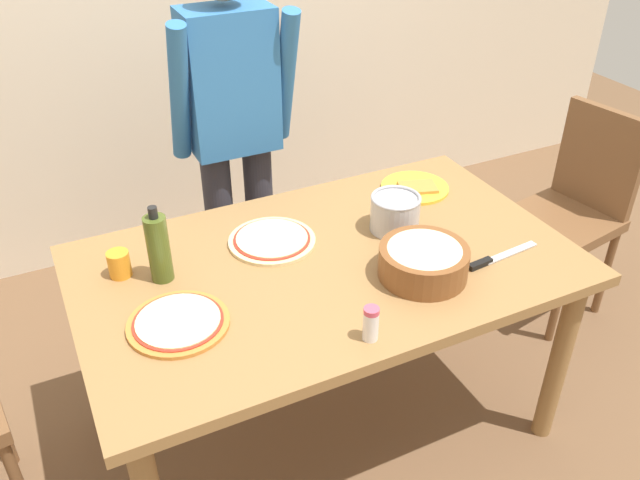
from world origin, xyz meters
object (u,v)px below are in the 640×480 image
Objects in this scene: olive_oil_bottle at (159,248)px; salt_shaker at (371,324)px; pizza_cooked_on_tray at (178,322)px; popcorn_bowl at (424,259)px; plate_with_slice at (415,188)px; chair_wooden_right at (575,203)px; chef_knife at (495,259)px; person_cook at (234,127)px; dining_table at (327,283)px; pizza_raw_on_board at (272,240)px; steel_pot at (395,213)px; cup_orange at (119,264)px.

olive_oil_bottle reaches higher than salt_shaker.
salt_shaker is at bearing -31.93° from pizza_cooked_on_tray.
olive_oil_bottle is 0.69m from salt_shaker.
plate_with_slice is at bearing 59.26° from popcorn_bowl.
chair_wooden_right is 3.26× the size of chef_knife.
salt_shaker is 0.36× the size of chef_knife.
chair_wooden_right is at bearing -22.45° from person_cook.
pizza_raw_on_board is at bearing 123.79° from dining_table.
pizza_raw_on_board is at bearing 34.80° from pizza_cooked_on_tray.
steel_pot is 0.93m from cup_orange.
person_cook is 6.23× the size of plate_with_slice.
olive_oil_bottle is 1.48× the size of steel_pot.
chair_wooden_right is 1.52m from salt_shaker.
salt_shaker reaches higher than pizza_raw_on_board.
dining_table is at bearing -151.76° from plate_with_slice.
dining_table is 0.56m from olive_oil_bottle.
chair_wooden_right reaches higher than salt_shaker.
olive_oil_bottle is at bearing -32.58° from cup_orange.
steel_pot is (0.80, -0.07, -0.05)m from olive_oil_bottle.
dining_table is 0.67m from cup_orange.
dining_table is 6.15× the size of plate_with_slice.
chair_wooden_right is at bearing 0.74° from pizza_raw_on_board.
person_cook reaches higher than salt_shaker.
pizza_raw_on_board is at bearing -98.17° from person_cook.
chef_knife is at bearing -93.35° from plate_with_slice.
chair_wooden_right is 1.88m from pizza_cooked_on_tray.
salt_shaker reaches higher than chef_knife.
chef_knife is at bearing -34.26° from pizza_raw_on_board.
steel_pot reaches higher than pizza_cooked_on_tray.
steel_pot is at bearing -14.50° from pizza_raw_on_board.
chair_wooden_right is 1.07m from steel_pot.
salt_shaker is 0.57m from chef_knife.
person_cook is 5.57× the size of chef_knife.
cup_orange reaches higher than plate_with_slice.
olive_oil_bottle is (-1.82, -0.06, 0.33)m from chair_wooden_right.
plate_with_slice is 2.45× the size of salt_shaker.
chair_wooden_right reaches higher than pizza_cooked_on_tray.
cup_orange is 0.29× the size of chef_knife.
person_cook is 6.33× the size of olive_oil_bottle.
plate_with_slice reaches higher than pizza_raw_on_board.
pizza_raw_on_board is at bearing 145.74° from chef_knife.
plate_with_slice is 0.52m from chef_knife.
steel_pot reaches higher than chef_knife.
olive_oil_bottle reaches higher than steel_pot.
chair_wooden_right is (1.32, 0.20, -0.13)m from dining_table.
person_cook reaches higher than chef_knife.
dining_table is 9.22× the size of steel_pot.
plate_with_slice is (0.64, 0.10, -0.00)m from pizza_raw_on_board.
popcorn_bowl is 0.35m from salt_shaker.
chef_knife is (0.55, 0.15, -0.05)m from salt_shaker.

